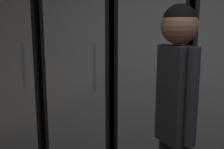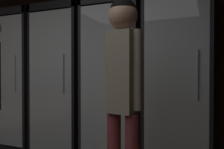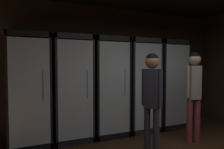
# 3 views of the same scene
# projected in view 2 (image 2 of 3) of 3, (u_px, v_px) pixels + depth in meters

# --- Properties ---
(wall_back) EXTENTS (6.00, 0.06, 2.80)m
(wall_back) POSITION_uv_depth(u_px,v_px,m) (102.00, 56.00, 3.53)
(wall_back) COLOR #382619
(wall_back) RESTS_ON ground
(cooler_left) EXTENTS (0.74, 0.68, 2.08)m
(cooler_left) POSITION_uv_depth(u_px,v_px,m) (23.00, 81.00, 3.71)
(cooler_left) COLOR black
(cooler_left) RESTS_ON ground
(cooler_center) EXTENTS (0.74, 0.68, 2.08)m
(cooler_center) POSITION_uv_depth(u_px,v_px,m) (66.00, 82.00, 3.40)
(cooler_center) COLOR black
(cooler_center) RESTS_ON ground
(cooler_right) EXTENTS (0.74, 0.68, 2.08)m
(cooler_right) POSITION_uv_depth(u_px,v_px,m) (117.00, 84.00, 3.09)
(cooler_right) COLOR #2B2B30
(cooler_right) RESTS_ON ground
(cooler_far_right) EXTENTS (0.74, 0.68, 2.08)m
(cooler_far_right) POSITION_uv_depth(u_px,v_px,m) (179.00, 85.00, 2.79)
(cooler_far_right) COLOR black
(cooler_far_right) RESTS_ON ground
(shopper_near) EXTENTS (0.32, 0.23, 1.74)m
(shopper_near) POSITION_uv_depth(u_px,v_px,m) (123.00, 83.00, 1.84)
(shopper_near) COLOR brown
(shopper_near) RESTS_ON ground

